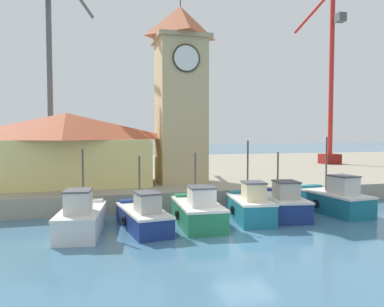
{
  "coord_description": "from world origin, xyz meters",
  "views": [
    {
      "loc": [
        -6.85,
        -15.81,
        4.88
      ],
      "look_at": [
        -0.12,
        8.9,
        3.5
      ],
      "focal_mm": 35.0,
      "sensor_mm": 36.0,
      "label": 1
    }
  ],
  "objects": [
    {
      "name": "fishing_boat_mid_left",
      "position": [
        1.69,
        3.23,
        0.8
      ],
      "size": [
        2.41,
        4.39,
        4.48
      ],
      "color": "#196B7F",
      "rests_on": "ground"
    },
    {
      "name": "port_crane_near",
      "position": [
        21.28,
        23.81,
        9.23
      ],
      "size": [
        2.31,
        8.42,
        20.99
      ],
      "color": "maroon",
      "rests_on": "quay_wharf"
    },
    {
      "name": "clock_tower",
      "position": [
        -0.25,
        11.72,
        8.08
      ],
      "size": [
        3.91,
        3.91,
        14.76
      ],
      "color": "tan",
      "rests_on": "quay_wharf"
    },
    {
      "name": "quay_wharf",
      "position": [
        0.0,
        26.9,
        0.59
      ],
      "size": [
        120.0,
        40.0,
        1.18
      ],
      "primitive_type": "cube",
      "color": "#9E937F",
      "rests_on": "ground"
    },
    {
      "name": "fishing_boat_left_inner",
      "position": [
        -1.41,
        2.98,
        0.77
      ],
      "size": [
        2.3,
        4.85,
        3.83
      ],
      "color": "#237A4C",
      "rests_on": "ground"
    },
    {
      "name": "warehouse_left",
      "position": [
        -8.51,
        12.32,
        3.82
      ],
      "size": [
        11.87,
        6.4,
        5.16
      ],
      "color": "#E5D17A",
      "rests_on": "quay_wharf"
    },
    {
      "name": "ground_plane",
      "position": [
        0.0,
        0.0,
        0.0
      ],
      "size": [
        300.0,
        300.0,
        0.0
      ],
      "primitive_type": "plane",
      "color": "teal"
    },
    {
      "name": "port_crane_far",
      "position": [
        -10.65,
        25.67,
        9.66
      ],
      "size": [
        5.82,
        8.32,
        22.24
      ],
      "color": "#353539",
      "rests_on": "quay_wharf"
    },
    {
      "name": "fishing_boat_left_outer",
      "position": [
        -4.32,
        2.93,
        0.69
      ],
      "size": [
        2.43,
        5.06,
        3.7
      ],
      "color": "navy",
      "rests_on": "ground"
    },
    {
      "name": "fishing_boat_mid_right",
      "position": [
        7.54,
        3.9,
        0.82
      ],
      "size": [
        2.54,
        5.2,
        4.65
      ],
      "color": "#196B7F",
      "rests_on": "ground"
    },
    {
      "name": "fishing_boat_far_left",
      "position": [
        -7.33,
        2.96,
        0.77
      ],
      "size": [
        2.57,
        4.94,
        4.1
      ],
      "color": "silver",
      "rests_on": "ground"
    },
    {
      "name": "fishing_boat_center",
      "position": [
        3.94,
        3.84,
        0.76
      ],
      "size": [
        2.73,
        5.01,
        3.75
      ],
      "color": "navy",
      "rests_on": "ground"
    }
  ]
}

